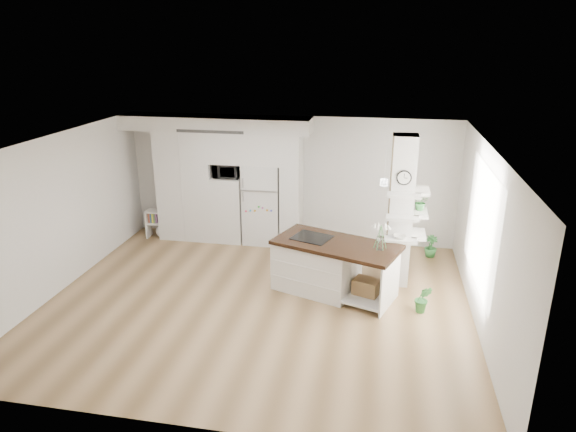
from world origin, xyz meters
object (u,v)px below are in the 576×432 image
kitchen_island (323,264)px  refrigerator (263,203)px  floor_plant_a (423,299)px  bookshelf (160,225)px

kitchen_island → refrigerator: bearing=146.9°
refrigerator → kitchen_island: size_ratio=0.76×
floor_plant_a → refrigerator: bearing=142.1°
refrigerator → kitchen_island: (1.55, -2.03, -0.39)m
kitchen_island → bookshelf: size_ratio=3.69×
refrigerator → floor_plant_a: refrigerator is taller
refrigerator → bookshelf: size_ratio=2.81×
kitchen_island → floor_plant_a: size_ratio=4.76×
kitchen_island → bookshelf: 4.28m
floor_plant_a → kitchen_island: bearing=163.7°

